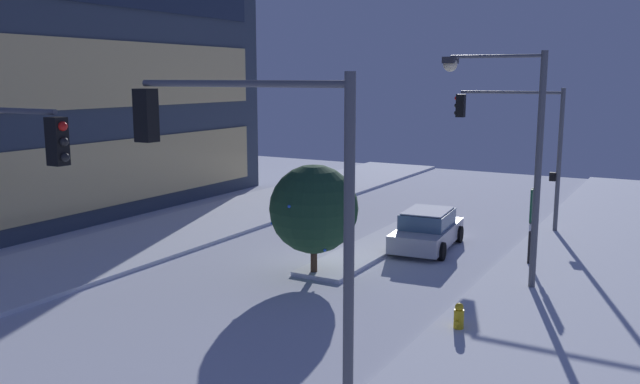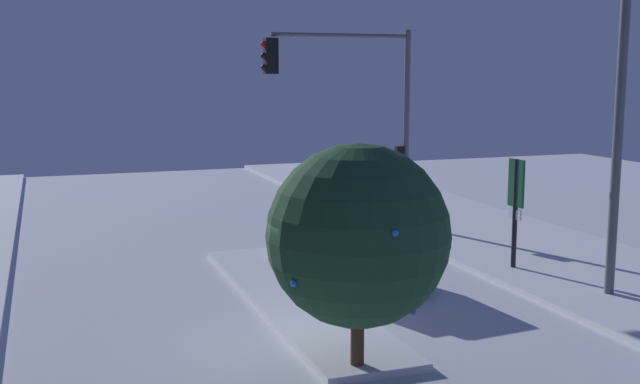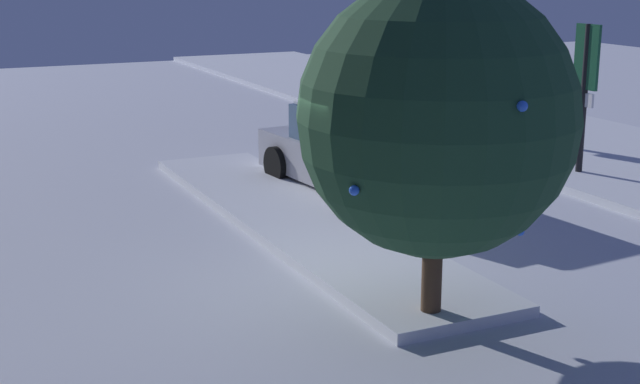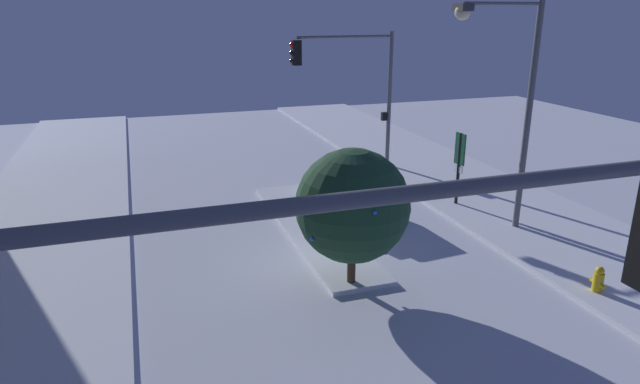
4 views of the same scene
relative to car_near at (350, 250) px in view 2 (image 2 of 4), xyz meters
The scene contains 8 objects.
ground 4.85m from the car_near, 152.48° to the left, with size 52.00×52.00×0.00m, color silver.
median_strip 2.17m from the car_near, 122.98° to the left, with size 9.00×1.80×0.14m, color silver.
car_near is the anchor object (origin of this frame).
traffic_light_corner_near_right 6.37m from the car_near, 22.72° to the right, with size 0.32×4.63×6.05m.
traffic_light_corner_far_left 15.83m from the car_near, 157.11° to the left, with size 0.32×5.75×5.96m.
street_lamp_arched 6.46m from the car_near, 131.84° to the right, with size 0.57×3.07×7.24m.
parking_info_sign 4.16m from the car_near, 99.89° to the right, with size 0.55×0.12×2.75m.
decorated_tree_median 5.79m from the car_near, 159.14° to the left, with size 2.94×2.91×3.71m.
Camera 2 is at (-11.86, 4.34, 4.76)m, focal length 43.23 mm.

